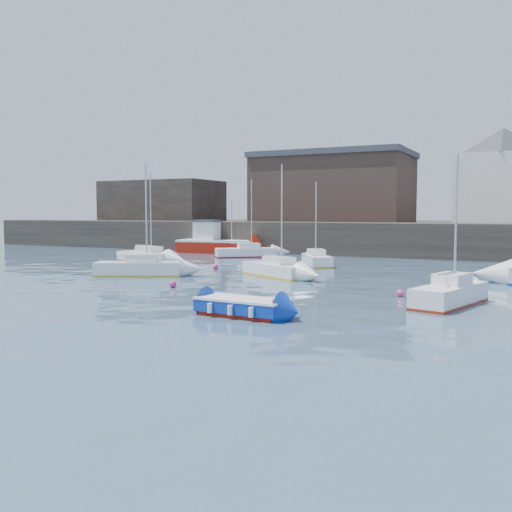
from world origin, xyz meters
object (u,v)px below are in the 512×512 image
at_px(blue_dinghy, 242,306).
at_px(sailboat_c, 450,294).
at_px(buoy_near, 173,287).
at_px(sailboat_f, 317,260).
at_px(sailboat_a, 139,268).
at_px(buoy_mid, 400,297).
at_px(sailboat_h, 246,252).
at_px(sailboat_e, 147,256).
at_px(fishing_boat, 215,243).
at_px(sailboat_b, 277,269).
at_px(buoy_far, 216,269).

relative_size(blue_dinghy, sailboat_c, 0.58).
xyz_separation_m(sailboat_c, buoy_near, (-13.90, -0.44, -0.49)).
bearing_deg(sailboat_f, sailboat_a, -123.13).
bearing_deg(buoy_near, sailboat_f, 80.88).
bearing_deg(buoy_mid, sailboat_f, 124.51).
distance_m(sailboat_a, sailboat_h, 16.34).
height_order(blue_dinghy, sailboat_e, sailboat_e).
xyz_separation_m(fishing_boat, sailboat_c, (25.02, -22.89, -0.51)).
height_order(blue_dinghy, sailboat_f, sailboat_f).
bearing_deg(sailboat_e, blue_dinghy, -44.57).
distance_m(sailboat_b, sailboat_c, 13.02).
distance_m(blue_dinghy, sailboat_h, 28.87).
bearing_deg(sailboat_b, sailboat_h, 124.44).
bearing_deg(blue_dinghy, sailboat_a, 142.51).
height_order(buoy_near, buoy_mid, buoy_near).
relative_size(sailboat_f, buoy_mid, 17.66).
bearing_deg(blue_dinghy, buoy_near, 141.39).
distance_m(buoy_mid, buoy_far, 16.06).
relative_size(sailboat_h, buoy_far, 17.11).
height_order(sailboat_c, sailboat_f, sailboat_c).
distance_m(blue_dinghy, sailboat_b, 13.63).
height_order(sailboat_h, buoy_mid, sailboat_h).
bearing_deg(sailboat_f, sailboat_c, -52.05).
bearing_deg(sailboat_e, buoy_far, -18.00).
distance_m(sailboat_e, buoy_far, 8.22).
bearing_deg(sailboat_b, sailboat_f, 92.39).
height_order(buoy_near, buoy_far, buoy_far).
distance_m(blue_dinghy, sailboat_a, 15.41).
xyz_separation_m(sailboat_b, buoy_far, (-5.61, 2.10, -0.45)).
distance_m(sailboat_c, sailboat_h, 27.89).
relative_size(blue_dinghy, fishing_boat, 0.46).
height_order(sailboat_c, buoy_mid, sailboat_c).
xyz_separation_m(sailboat_c, buoy_far, (-16.75, 8.85, -0.49)).
distance_m(fishing_boat, buoy_near, 25.87).
xyz_separation_m(sailboat_f, sailboat_h, (-8.44, 4.83, 0.01)).
distance_m(sailboat_e, buoy_near, 15.92).
relative_size(sailboat_c, buoy_far, 16.07).
xyz_separation_m(fishing_boat, buoy_far, (8.28, -14.04, -1.00)).
relative_size(sailboat_a, sailboat_e, 0.99).
distance_m(buoy_near, buoy_mid, 11.64).
height_order(sailboat_f, sailboat_h, sailboat_h).
distance_m(fishing_boat, sailboat_a, 20.59).
xyz_separation_m(buoy_near, buoy_far, (-2.85, 9.29, 0.00)).
bearing_deg(buoy_near, sailboat_h, 106.73).
bearing_deg(buoy_near, sailboat_e, 132.01).
relative_size(sailboat_b, buoy_near, 17.58).
bearing_deg(sailboat_e, sailboat_b, -19.07).
xyz_separation_m(sailboat_e, sailboat_h, (4.65, 8.15, -0.01)).
bearing_deg(buoy_far, fishing_boat, 120.52).
bearing_deg(buoy_mid, buoy_far, 153.04).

